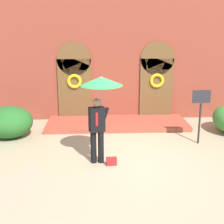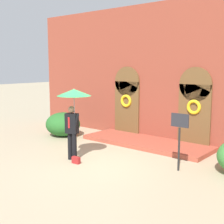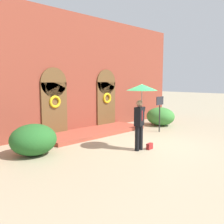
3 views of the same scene
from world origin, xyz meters
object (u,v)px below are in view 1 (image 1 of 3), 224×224
at_px(handbag, 112,161).
at_px(shrub_left, 9,122).
at_px(person_with_umbrella, 100,94).
at_px(sign_post, 201,108).

bearing_deg(handbag, shrub_left, 139.61).
bearing_deg(shrub_left, person_with_umbrella, -35.62).
bearing_deg(sign_post, shrub_left, 171.90).
bearing_deg(person_with_umbrella, handbag, -35.46).
height_order(person_with_umbrella, sign_post, person_with_umbrella).
height_order(handbag, sign_post, sign_post).
height_order(person_with_umbrella, handbag, person_with_umbrella).
xyz_separation_m(person_with_umbrella, sign_post, (3.11, 1.29, -0.75)).
relative_size(handbag, sign_post, 0.16).
distance_m(sign_post, shrub_left, 6.23).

